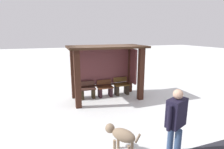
# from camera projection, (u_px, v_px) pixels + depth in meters

# --- Properties ---
(ground_plane) EXTENTS (60.00, 60.00, 0.00)m
(ground_plane) POSITION_uv_depth(u_px,v_px,m) (107.00, 98.00, 7.54)
(ground_plane) COLOR white
(bus_shelter) EXTENTS (3.12, 1.62, 2.25)m
(bus_shelter) POSITION_uv_depth(u_px,v_px,m) (108.00, 63.00, 7.36)
(bus_shelter) COLOR #371D14
(bus_shelter) RESTS_ON ground
(bench_left_inside) EXTENTS (0.69, 0.34, 0.74)m
(bench_left_inside) POSITION_uv_depth(u_px,v_px,m) (88.00, 91.00, 7.46)
(bench_left_inside) COLOR #452B23
(bench_left_inside) RESTS_ON ground
(bench_center_inside) EXTENTS (0.69, 0.39, 0.72)m
(bench_center_inside) POSITION_uv_depth(u_px,v_px,m) (105.00, 90.00, 7.72)
(bench_center_inside) COLOR #552E1A
(bench_center_inside) RESTS_ON ground
(bench_right_inside) EXTENTS (0.69, 0.42, 0.78)m
(bench_right_inside) POSITION_uv_depth(u_px,v_px,m) (121.00, 88.00, 7.97)
(bench_right_inside) COLOR #553A19
(bench_right_inside) RESTS_ON ground
(person_walking) EXTENTS (0.64, 0.52, 1.60)m
(person_walking) POSITION_uv_depth(u_px,v_px,m) (176.00, 119.00, 3.74)
(person_walking) COLOR #1D192F
(person_walking) RESTS_ON ground
(dog) EXTENTS (0.63, 0.76, 0.63)m
(dog) POSITION_uv_depth(u_px,v_px,m) (121.00, 135.00, 4.01)
(dog) COLOR #8F775D
(dog) RESTS_ON ground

